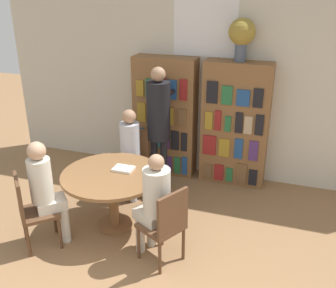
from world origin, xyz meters
TOP-DOWN VIEW (x-y plane):
  - wall_back at (0.00, 3.36)m, footprint 6.40×0.07m
  - bookshelf_left at (-0.53, 3.16)m, footprint 0.94×0.34m
  - bookshelf_right at (0.53, 3.16)m, footprint 0.94×0.34m
  - flower_vase at (0.53, 3.17)m, footprint 0.35×0.35m
  - reading_table at (-0.62, 1.52)m, footprint 1.18×1.18m
  - chair_near_camera at (-1.29, 0.88)m, footprint 0.57×0.57m
  - chair_left_side at (-0.75, 2.44)m, footprint 0.45×0.45m
  - chair_far_side at (0.20, 1.09)m, footprint 0.54×0.54m
  - seated_reader_left at (-0.72, 2.27)m, footprint 0.31×0.39m
  - seated_reader_right at (0.05, 1.17)m, footprint 0.42×0.40m
  - seated_reader_back at (-1.16, 1.00)m, footprint 0.40×0.40m
  - librarian_standing at (-0.45, 2.66)m, footprint 0.32×0.59m
  - open_book_on_table at (-0.52, 1.65)m, footprint 0.24×0.18m

SIDE VIEW (x-z plane):
  - chair_near_camera at x=-1.29m, z-range 0.05..0.94m
  - chair_left_side at x=-0.75m, z-range 0.05..0.94m
  - chair_far_side at x=0.20m, z-range 0.05..0.94m
  - reading_table at x=-0.62m, z-range 0.24..0.96m
  - seated_reader_right at x=0.05m, z-range 0.09..1.31m
  - seated_reader_left at x=-0.72m, z-range 0.09..1.33m
  - seated_reader_back at x=-1.16m, z-range 0.09..1.34m
  - open_book_on_table at x=-0.52m, z-range 0.72..0.75m
  - bookshelf_right at x=0.53m, z-range 0.00..1.79m
  - bookshelf_left at x=-0.53m, z-range 0.00..1.79m
  - librarian_standing at x=-0.45m, z-range 0.21..1.96m
  - wall_back at x=0.00m, z-range 0.01..3.01m
  - flower_vase at x=0.53m, z-range 1.86..2.42m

